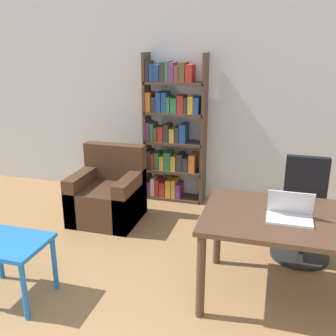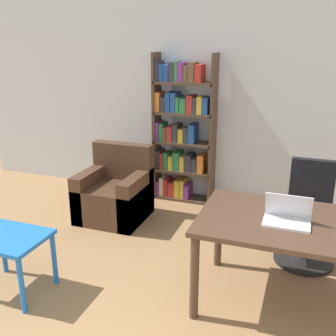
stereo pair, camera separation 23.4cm
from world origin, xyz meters
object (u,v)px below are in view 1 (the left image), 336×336
at_px(armchair, 108,196).
at_px(bookshelf, 172,132).
at_px(desk, 299,229).
at_px(side_table_blue, 8,250).
at_px(office_chair, 303,216).
at_px(laptop, 290,213).

bearing_deg(armchair, bookshelf, 56.54).
height_order(desk, side_table_blue, desk).
bearing_deg(office_chair, desk, -96.05).
height_order(office_chair, bookshelf, bookshelf).
height_order(armchair, bookshelf, bookshelf).
distance_m(office_chair, side_table_blue, 2.79).
xyz_separation_m(desk, office_chair, (0.09, 0.83, -0.25)).
distance_m(desk, laptop, 0.18).
height_order(desk, bookshelf, bookshelf).
xyz_separation_m(laptop, armchair, (-2.07, 1.11, -0.52)).
bearing_deg(bookshelf, laptop, -52.52).
relative_size(laptop, office_chair, 0.35).
distance_m(office_chair, bookshelf, 2.07).
bearing_deg(desk, bookshelf, 129.68).
relative_size(desk, office_chair, 1.52).
xyz_separation_m(desk, side_table_blue, (-2.30, -0.61, -0.22)).
xyz_separation_m(laptop, office_chair, (0.17, 0.88, -0.40)).
distance_m(desk, side_table_blue, 2.39).
relative_size(laptop, bookshelf, 0.18).
height_order(side_table_blue, bookshelf, bookshelf).
xyz_separation_m(laptop, bookshelf, (-1.51, 1.97, 0.13)).
bearing_deg(armchair, office_chair, -5.75).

